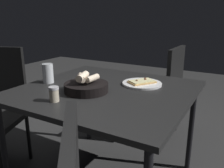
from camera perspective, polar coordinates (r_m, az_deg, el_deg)
dining_table at (r=1.59m, az=-1.51°, el=-3.07°), size 1.05×1.10×0.73m
pizza_plate at (r=1.66m, az=7.26°, el=0.21°), size 0.27×0.27×0.04m
bread_basket at (r=1.50m, az=-6.22°, el=-0.55°), size 0.28×0.28×0.12m
beer_glass at (r=1.75m, az=-15.19°, el=2.23°), size 0.08×0.08×0.14m
pepper_shaker at (r=1.37m, az=-13.82°, el=-2.59°), size 0.06×0.06×0.09m
chair_near at (r=2.37m, az=12.16°, el=-0.66°), size 0.45×0.45×0.92m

